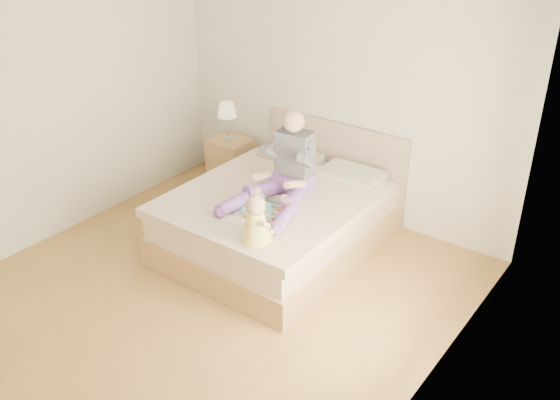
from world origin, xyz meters
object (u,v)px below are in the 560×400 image
Objects in this scene: adult at (285,173)px; baby at (257,223)px; bed at (282,215)px; tray at (267,210)px; nightstand at (231,162)px.

adult is 2.47× the size of baby.
tray is at bearing -70.06° from bed.
nightstand is 1.95m from tray.
bed is 4.21× the size of tray.
bed is 1.51m from nightstand.
tray is (1.47, -1.22, 0.36)m from nightstand.
adult is 1.98× the size of tray.
adult is 0.84m from baby.
tray is at bearing 125.22° from baby.
adult reaches higher than baby.
adult reaches higher than tray.
nightstand is 1.09× the size of tray.
adult is at bearing -29.82° from nightstand.
tray is 1.25× the size of baby.
baby is (1.70, -1.64, 0.50)m from nightstand.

